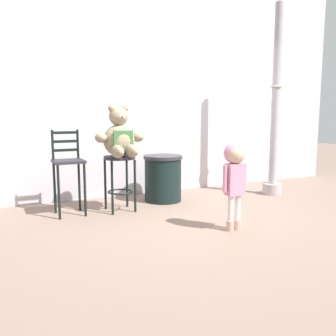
{
  "coord_description": "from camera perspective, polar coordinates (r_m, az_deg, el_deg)",
  "views": [
    {
      "loc": [
        -2.3,
        -3.7,
        1.27
      ],
      "look_at": [
        -0.36,
        0.23,
        0.63
      ],
      "focal_mm": 38.12,
      "sensor_mm": 36.0,
      "label": 1
    }
  ],
  "objects": [
    {
      "name": "ground_plane",
      "position": [
        4.54,
        5.38,
        -8.03
      ],
      "size": [
        24.0,
        24.0,
        0.0
      ],
      "primitive_type": "plane",
      "color": "#836C5E"
    },
    {
      "name": "building_wall",
      "position": [
        6.04,
        -3.89,
        14.33
      ],
      "size": [
        7.87,
        0.3,
        3.83
      ],
      "primitive_type": "cube",
      "color": "silver",
      "rests_on": "ground_plane"
    },
    {
      "name": "bar_stool_with_teddy",
      "position": [
        4.83,
        -7.74,
        -0.53
      ],
      "size": [
        0.42,
        0.42,
        0.75
      ],
      "color": "#29282F",
      "rests_on": "ground_plane"
    },
    {
      "name": "teddy_bear",
      "position": [
        4.75,
        -7.71,
        4.81
      ],
      "size": [
        0.65,
        0.59,
        0.68
      ],
      "color": "gray",
      "rests_on": "bar_stool_with_teddy"
    },
    {
      "name": "child_walking",
      "position": [
        3.99,
        10.62,
        0.13
      ],
      "size": [
        0.31,
        0.25,
        0.99
      ],
      "rotation": [
        0.0,
        0.0,
        -1.51
      ],
      "color": "#DDA190",
      "rests_on": "ground_plane"
    },
    {
      "name": "trash_bin",
      "position": [
        5.38,
        -0.8,
        -1.62
      ],
      "size": [
        0.59,
        0.59,
        0.69
      ],
      "color": "black",
      "rests_on": "ground_plane"
    },
    {
      "name": "lamppost",
      "position": [
        6.02,
        16.73,
        7.28
      ],
      "size": [
        0.31,
        0.31,
        3.01
      ],
      "color": "#B2A1A3",
      "rests_on": "ground_plane"
    },
    {
      "name": "bar_chair_empty",
      "position": [
        4.76,
        -15.67,
        0.26
      ],
      "size": [
        0.38,
        0.38,
        1.1
      ],
      "color": "#29282F",
      "rests_on": "ground_plane"
    }
  ]
}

